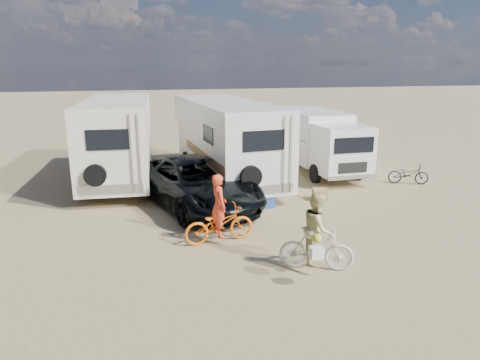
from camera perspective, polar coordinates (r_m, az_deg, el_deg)
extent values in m
plane|color=tan|center=(12.16, 6.43, -7.76)|extent=(140.00, 140.00, 0.00)
imported|color=black|center=(14.70, -5.79, -0.38)|extent=(4.34, 6.32, 1.60)
imported|color=orange|center=(11.80, -2.75, -5.78)|extent=(1.99, 0.92, 1.01)
imported|color=beige|center=(10.43, 9.93, -8.80)|extent=(1.77, 1.16, 1.04)
imported|color=#EB4426|center=(11.68, -2.77, -4.17)|extent=(0.49, 0.67, 1.71)
imported|color=#CCC581|center=(10.30, 10.01, -7.16)|extent=(0.92, 1.01, 1.68)
imported|color=#232523|center=(18.66, 21.10, 0.74)|extent=(1.64, 1.12, 0.81)
cube|color=#274599|center=(14.66, 3.46, -2.83)|extent=(0.53, 0.40, 0.40)
cube|color=#97834C|center=(15.68, 10.35, -1.89)|extent=(0.58, 0.58, 0.39)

